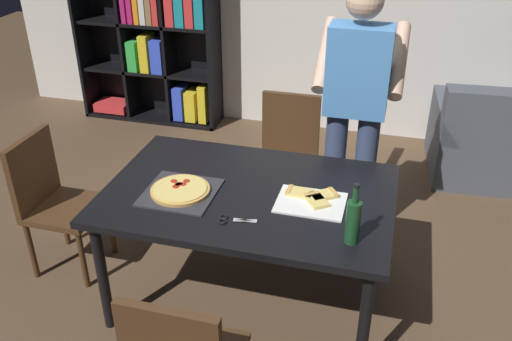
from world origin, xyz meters
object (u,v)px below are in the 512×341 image
at_px(chair_far_side, 287,149).
at_px(pepperoni_pizza_on_tray, 180,191).
at_px(chair_left_end, 52,196).
at_px(wine_bottle, 353,221).
at_px(person_serving_pizza, 355,105).
at_px(dining_table, 249,202).
at_px(kitchen_scissors, 231,220).
at_px(bookshelf, 151,18).

relative_size(chair_far_side, pepperoni_pizza_on_tray, 2.35).
xyz_separation_m(chair_left_end, wine_bottle, (1.86, -0.31, 0.36)).
xyz_separation_m(person_serving_pizza, pepperoni_pizza_on_tray, (-0.83, -0.90, -0.23)).
xyz_separation_m(chair_far_side, person_serving_pizza, (0.47, -0.22, 0.49)).
height_order(chair_far_side, chair_left_end, same).
distance_m(dining_table, kitchen_scissors, 0.30).
distance_m(pepperoni_pizza_on_tray, kitchen_scissors, 0.39).
relative_size(chair_left_end, wine_bottle, 2.85).
height_order(dining_table, wine_bottle, wine_bottle).
xyz_separation_m(chair_left_end, bookshelf, (-0.37, 2.38, 0.51)).
bearing_deg(chair_far_side, bookshelf, 140.24).
height_order(chair_left_end, wine_bottle, wine_bottle).
bearing_deg(person_serving_pizza, kitchen_scissors, -113.97).
bearing_deg(chair_far_side, pepperoni_pizza_on_tray, -107.51).
distance_m(bookshelf, pepperoni_pizza_on_tray, 2.82).
bearing_deg(bookshelf, kitchen_scissors, -58.49).
bearing_deg(pepperoni_pizza_on_tray, wine_bottle, -11.61).
height_order(chair_left_end, pepperoni_pizza_on_tray, chair_left_end).
distance_m(chair_far_side, bookshelf, 2.20).
bearing_deg(pepperoni_pizza_on_tray, dining_table, 18.08).
bearing_deg(kitchen_scissors, chair_left_end, 166.90).
relative_size(chair_left_end, pepperoni_pizza_on_tray, 2.35).
distance_m(chair_left_end, wine_bottle, 1.92).
height_order(pepperoni_pizza_on_tray, wine_bottle, wine_bottle).
distance_m(chair_left_end, pepperoni_pizza_on_tray, 0.96).
xyz_separation_m(dining_table, person_serving_pizza, (0.47, 0.79, 0.32)).
bearing_deg(wine_bottle, person_serving_pizza, 96.28).
xyz_separation_m(person_serving_pizza, kitchen_scissors, (-0.48, -1.08, -0.24)).
bearing_deg(chair_left_end, kitchen_scissors, -13.10).
bearing_deg(kitchen_scissors, chair_far_side, 89.63).
relative_size(chair_left_end, person_serving_pizza, 0.51).
relative_size(dining_table, chair_far_side, 1.75).
height_order(wine_bottle, kitchen_scissors, wine_bottle).
bearing_deg(chair_left_end, wine_bottle, -9.45).
height_order(chair_left_end, kitchen_scissors, chair_left_end).
relative_size(chair_left_end, bookshelf, 0.46).
bearing_deg(person_serving_pizza, bookshelf, 143.11).
bearing_deg(bookshelf, chair_far_side, -39.76).
height_order(chair_far_side, kitchen_scissors, chair_far_side).
bearing_deg(chair_left_end, bookshelf, 98.94).
relative_size(person_serving_pizza, kitchen_scissors, 8.88).
relative_size(bookshelf, kitchen_scissors, 9.89).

